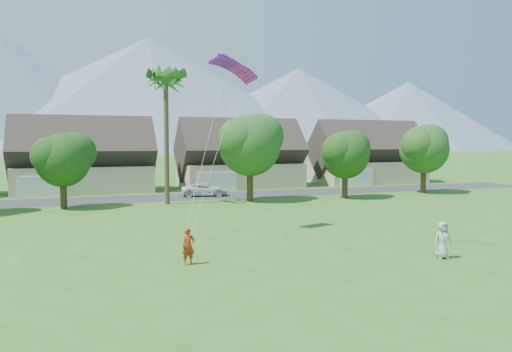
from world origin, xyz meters
name	(u,v)px	position (x,y,z in m)	size (l,w,h in m)	color
ground	(340,284)	(0.00, 0.00, 0.00)	(500.00, 500.00, 0.00)	#2D6019
street	(177,197)	(0.00, 34.00, 0.01)	(90.00, 7.00, 0.01)	#2D2D30
kite_flyer	(188,246)	(-5.13, 5.36, 0.87)	(0.64, 0.42, 1.75)	#9F2F12
watcher	(443,240)	(7.10, 2.23, 0.93)	(0.91, 0.59, 1.85)	#B5B4B0
parked_car	(205,190)	(2.99, 34.00, 0.69)	(2.29, 4.97, 1.38)	silver
mountain_ridge	(112,98)	(10.40, 260.00, 29.07)	(540.00, 240.00, 70.00)	slate
houses_row	(166,161)	(0.49, 42.99, 3.44)	(72.75, 8.19, 8.86)	beige
tree_row	(177,152)	(-1.14, 27.92, 4.89)	(62.27, 6.67, 8.45)	#47301C
fan_palm	(166,76)	(-2.00, 28.50, 11.80)	(3.00, 3.00, 13.80)	#4C3D26
parafoil_kite	(234,66)	(-0.43, 12.90, 10.63)	(3.44, 1.44, 0.50)	purple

